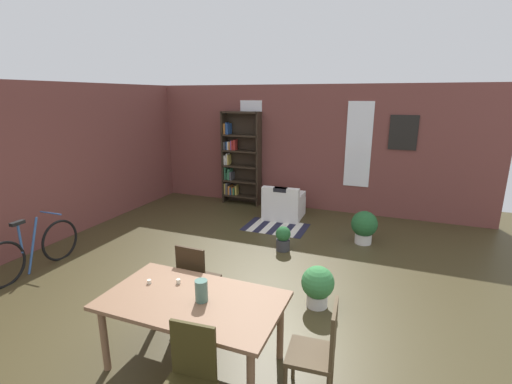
# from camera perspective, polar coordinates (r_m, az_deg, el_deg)

# --- Properties ---
(ground_plane) EXTENTS (11.86, 11.86, 0.00)m
(ground_plane) POSITION_cam_1_polar(r_m,az_deg,el_deg) (4.97, -7.38, -17.13)
(ground_plane) COLOR #3E361E
(back_wall_brick) EXTENTS (8.26, 0.12, 2.86)m
(back_wall_brick) POSITION_cam_1_polar(r_m,az_deg,el_deg) (8.62, 7.31, 6.88)
(back_wall_brick) COLOR brown
(back_wall_brick) RESTS_ON ground
(window_pane_0) EXTENTS (0.55, 0.02, 1.86)m
(window_pane_0) POSITION_cam_1_polar(r_m,az_deg,el_deg) (8.93, -0.77, 8.21)
(window_pane_0) COLOR white
(window_pane_1) EXTENTS (0.55, 0.02, 1.86)m
(window_pane_1) POSITION_cam_1_polar(r_m,az_deg,el_deg) (8.31, 15.79, 7.14)
(window_pane_1) COLOR white
(dining_table) EXTENTS (1.74, 0.99, 0.73)m
(dining_table) POSITION_cam_1_polar(r_m,az_deg,el_deg) (3.74, -9.89, -17.22)
(dining_table) COLOR brown
(dining_table) RESTS_ON ground
(vase_on_table) EXTENTS (0.12, 0.12, 0.21)m
(vase_on_table) POSITION_cam_1_polar(r_m,az_deg,el_deg) (3.60, -8.57, -15.08)
(vase_on_table) COLOR #4C7266
(vase_on_table) RESTS_ON dining_table
(tealight_candle_0) EXTENTS (0.04, 0.04, 0.04)m
(tealight_candle_0) POSITION_cam_1_polar(r_m,az_deg,el_deg) (4.05, -16.42, -13.34)
(tealight_candle_0) COLOR silver
(tealight_candle_0) RESTS_ON dining_table
(tealight_candle_1) EXTENTS (0.04, 0.04, 0.05)m
(tealight_candle_1) POSITION_cam_1_polar(r_m,az_deg,el_deg) (3.97, -12.09, -13.56)
(tealight_candle_1) COLOR silver
(tealight_candle_1) RESTS_ON dining_table
(tealight_candle_2) EXTENTS (0.04, 0.04, 0.04)m
(tealight_candle_2) POSITION_cam_1_polar(r_m,az_deg,el_deg) (3.86, -8.13, -14.27)
(tealight_candle_2) COLOR silver
(tealight_candle_2) RESTS_ON dining_table
(dining_chair_far_left) EXTENTS (0.41, 0.41, 0.95)m
(dining_chair_far_left) POSITION_cam_1_polar(r_m,az_deg,el_deg) (4.52, -9.35, -13.19)
(dining_chair_far_left) COLOR #2E2112
(dining_chair_far_left) RESTS_ON ground
(dining_chair_head_right) EXTENTS (0.43, 0.43, 0.95)m
(dining_chair_head_right) POSITION_cam_1_polar(r_m,az_deg,el_deg) (3.45, 9.90, -23.22)
(dining_chair_head_right) COLOR #4A3923
(dining_chair_head_right) RESTS_ON ground
(dining_chair_near_right) EXTENTS (0.43, 0.43, 0.95)m
(dining_chair_near_right) POSITION_cam_1_polar(r_m,az_deg,el_deg) (3.17, -10.62, -27.23)
(dining_chair_near_right) COLOR #352D12
(dining_chair_near_right) RESTS_ON ground
(bookshelf_tall) EXTENTS (0.96, 0.30, 2.25)m
(bookshelf_tall) POSITION_cam_1_polar(r_m,az_deg,el_deg) (8.94, -2.69, 5.12)
(bookshelf_tall) COLOR #2D2319
(bookshelf_tall) RESTS_ON ground
(armchair_white) EXTENTS (0.83, 0.83, 0.75)m
(armchair_white) POSITION_cam_1_polar(r_m,az_deg,el_deg) (8.01, 4.36, -2.14)
(armchair_white) COLOR white
(armchair_white) RESTS_ON ground
(bicycle_second) EXTENTS (0.44, 1.64, 0.89)m
(bicycle_second) POSITION_cam_1_polar(r_m,az_deg,el_deg) (6.54, -31.55, -7.83)
(bicycle_second) COLOR black
(bicycle_second) RESTS_ON ground
(potted_plant_by_shelf) EXTENTS (0.47, 0.47, 0.61)m
(potted_plant_by_shelf) POSITION_cam_1_polar(r_m,az_deg,el_deg) (6.90, 16.62, -5.12)
(potted_plant_by_shelf) COLOR silver
(potted_plant_by_shelf) RESTS_ON ground
(potted_plant_corner) EXTENTS (0.26, 0.26, 0.44)m
(potted_plant_corner) POSITION_cam_1_polar(r_m,az_deg,el_deg) (6.38, 4.27, -7.21)
(potted_plant_corner) COLOR #333338
(potted_plant_corner) RESTS_ON ground
(potted_plant_window) EXTENTS (0.42, 0.42, 0.54)m
(potted_plant_window) POSITION_cam_1_polar(r_m,az_deg,el_deg) (4.82, 9.66, -14.17)
(potted_plant_window) COLOR silver
(potted_plant_window) RESTS_ON ground
(striped_rug) EXTENTS (1.26, 0.86, 0.01)m
(striped_rug) POSITION_cam_1_polar(r_m,az_deg,el_deg) (7.51, 3.11, -5.50)
(striped_rug) COLOR #1E1E33
(striped_rug) RESTS_ON ground
(framed_picture) EXTENTS (0.56, 0.03, 0.72)m
(framed_picture) POSITION_cam_1_polar(r_m,az_deg,el_deg) (8.23, 22.13, 8.63)
(framed_picture) COLOR black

